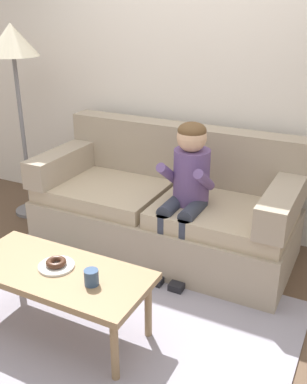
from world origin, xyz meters
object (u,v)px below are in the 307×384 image
Objects in this scene: donut at (56,262)px; toy_controller at (46,274)px; coffee_table at (57,276)px; mug at (91,277)px; floor_lamp at (13,53)px; couch at (166,208)px; person_child at (187,184)px.

donut reaches higher than toy_controller.
coffee_table reaches higher than toy_controller.
mug is 2.21m from floor_lamp.
floor_lamp reaches higher than donut.
toy_controller is at bearing -126.02° from couch.
coffee_table is 2.07m from floor_lamp.
person_child is at bearing 67.86° from donut.
mug reaches higher than coffee_table.
couch is at bearing 83.19° from donut.
person_child is 4.87× the size of toy_controller.
coffee_table is at bearing -110.84° from person_child.
person_child reaches higher than toy_controller.
coffee_table is (-0.12, -1.21, 0.04)m from couch.
person_child reaches higher than mug.
couch is 1.20m from donut.
mug is at bearing -6.33° from coffee_table.
donut is at bearing -112.14° from person_child.
coffee_table is 9.26× the size of donut.
mug is 0.96m from toy_controller.
toy_controller is (-0.46, 0.41, -0.36)m from coffee_table.
donut is at bearing 130.35° from coffee_table.
donut is 0.53× the size of toy_controller.
donut is (-0.40, -0.98, -0.21)m from person_child.
floor_lamp is (-1.55, 1.24, 0.98)m from mug.
floor_lamp is (-1.29, 1.21, 1.07)m from coffee_table.
person_child is 0.65× the size of floor_lamp.
toy_controller is (-0.59, -0.81, -0.32)m from couch.
coffee_table is at bearing -33.40° from toy_controller.
toy_controller is (-0.72, 0.43, -0.45)m from mug.
mug is at bearing -83.65° from couch.
mug is (0.26, -0.03, 0.09)m from coffee_table.
couch reaches higher than toy_controller.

